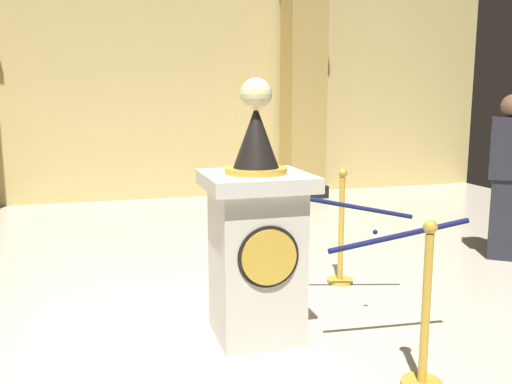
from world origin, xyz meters
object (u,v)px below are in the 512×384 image
at_px(stanchion_far, 341,243).
at_px(pedestal_clock, 256,238).
at_px(stanchion_near, 425,331).
at_px(bystander_guest, 508,173).

bearing_deg(stanchion_far, pedestal_clock, -140.19).
xyz_separation_m(stanchion_near, bystander_guest, (2.24, 2.03, 0.55)).
relative_size(stanchion_far, bystander_guest, 0.62).
distance_m(stanchion_near, stanchion_far, 1.85).
relative_size(pedestal_clock, stanchion_near, 1.80).
xyz_separation_m(pedestal_clock, stanchion_far, (1.05, 0.87, -0.34)).
distance_m(pedestal_clock, bystander_guest, 3.18).
relative_size(stanchion_near, bystander_guest, 0.59).
bearing_deg(bystander_guest, pedestal_clock, -159.94).
height_order(pedestal_clock, stanchion_far, pedestal_clock).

